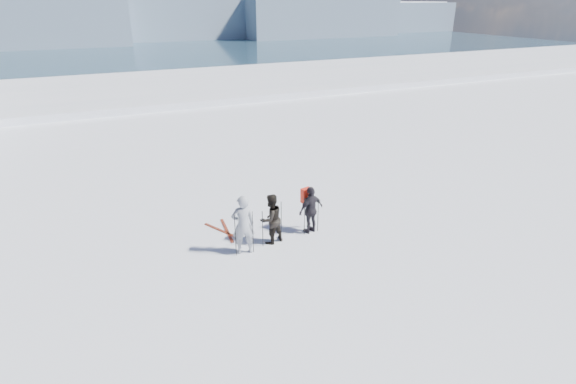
% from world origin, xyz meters
% --- Properties ---
extents(lake_basin, '(820.00, 820.00, 71.62)m').
position_xyz_m(lake_basin, '(0.00, 30.00, -6.50)').
color(lake_basin, white).
rests_on(lake_basin, ground).
extents(far_mountain_range, '(770.00, 110.00, 53.00)m').
position_xyz_m(far_mountain_range, '(29.60, 454.78, -7.19)').
color(far_mountain_range, slate).
rests_on(far_mountain_range, ground).
extents(skier_grey, '(0.74, 0.55, 1.86)m').
position_xyz_m(skier_grey, '(-3.44, 2.54, 0.93)').
color(skier_grey, '#9699A4').
rests_on(skier_grey, ground).
extents(skier_dark, '(0.92, 0.80, 1.62)m').
position_xyz_m(skier_dark, '(-2.45, 2.78, 0.81)').
color(skier_dark, black).
rests_on(skier_dark, ground).
extents(skier_pack, '(1.00, 0.59, 1.59)m').
position_xyz_m(skier_pack, '(-1.03, 2.85, 0.80)').
color(skier_pack, black).
rests_on(skier_pack, ground).
extents(backpack, '(0.37, 0.26, 0.48)m').
position_xyz_m(backpack, '(-1.08, 3.10, 1.83)').
color(backpack, red).
rests_on(backpack, skier_pack).
extents(ski_poles, '(2.95, 0.40, 1.36)m').
position_xyz_m(ski_poles, '(-2.36, 2.64, 0.64)').
color(ski_poles, black).
rests_on(ski_poles, ground).
extents(skis_loose, '(0.84, 1.70, 0.03)m').
position_xyz_m(skis_loose, '(-3.57, 4.06, 0.01)').
color(skis_loose, black).
rests_on(skis_loose, ground).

